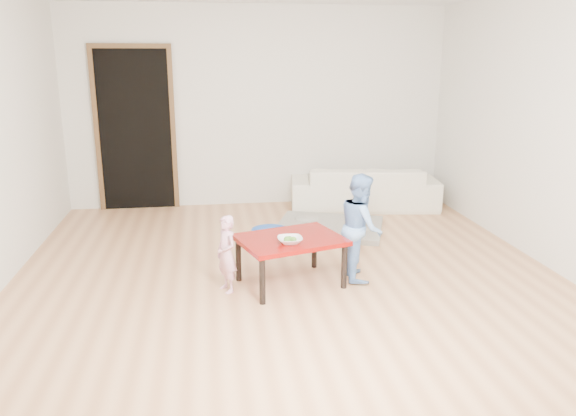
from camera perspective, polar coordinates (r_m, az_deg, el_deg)
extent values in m
cube|color=tan|center=(5.39, -0.31, -6.12)|extent=(5.00, 5.00, 0.01)
cube|color=white|center=(7.54, -3.01, 10.16)|extent=(5.00, 0.02, 2.60)
cube|color=white|center=(5.95, 24.49, 7.47)|extent=(0.02, 5.00, 2.60)
imported|color=white|center=(7.51, 7.72, 2.13)|extent=(2.00, 1.01, 0.56)
cube|color=orange|center=(7.25, 5.10, 2.89)|extent=(0.45, 0.41, 0.11)
imported|color=white|center=(4.73, 0.20, -3.29)|extent=(0.21, 0.21, 0.05)
imported|color=#DF6593|center=(4.80, -6.27, -4.66)|extent=(0.25, 0.29, 0.67)
imported|color=#609AE0|center=(5.07, 7.41, -1.88)|extent=(0.41, 0.51, 0.97)
imported|color=#3061B6|center=(6.16, -1.85, -2.74)|extent=(0.41, 0.41, 0.13)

